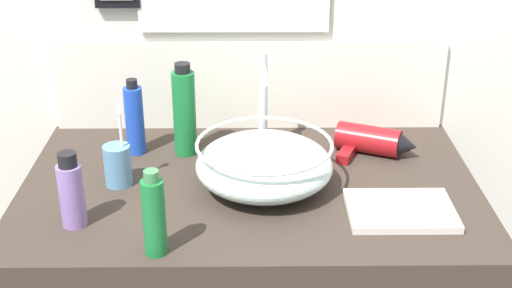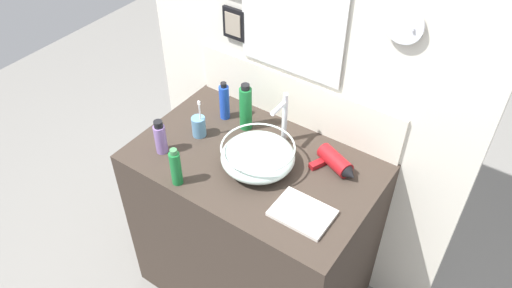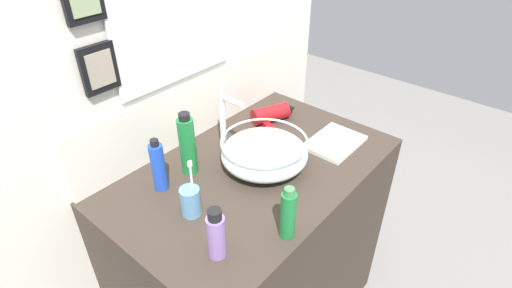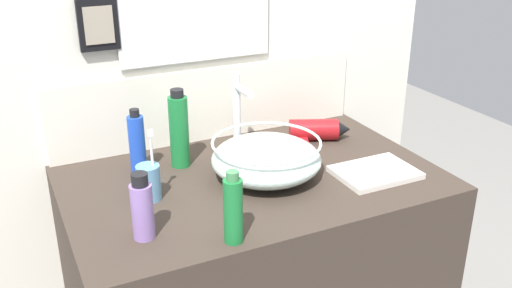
{
  "view_description": "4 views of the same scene",
  "coord_description": "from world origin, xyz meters",
  "px_view_note": "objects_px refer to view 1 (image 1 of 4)",
  "views": [
    {
      "loc": [
        -0.0,
        -1.45,
        1.68
      ],
      "look_at": [
        0.01,
        0.0,
        1.0
      ],
      "focal_mm": 50.0,
      "sensor_mm": 36.0,
      "label": 1
    },
    {
      "loc": [
        0.88,
        -1.26,
        2.36
      ],
      "look_at": [
        0.01,
        0.0,
        1.0
      ],
      "focal_mm": 35.0,
      "sensor_mm": 36.0,
      "label": 2
    },
    {
      "loc": [
        -0.86,
        -0.74,
        1.78
      ],
      "look_at": [
        0.01,
        0.0,
        1.0
      ],
      "focal_mm": 28.0,
      "sensor_mm": 36.0,
      "label": 3
    },
    {
      "loc": [
        -0.62,
        -1.31,
        1.63
      ],
      "look_at": [
        0.01,
        0.0,
        1.0
      ],
      "focal_mm": 40.0,
      "sensor_mm": 36.0,
      "label": 4
    }
  ],
  "objects_px": {
    "hair_drier": "(375,141)",
    "lotion_bottle": "(74,192)",
    "soap_dispenser": "(156,215)",
    "spray_bottle": "(186,112)",
    "shampoo_bottle": "(136,119)",
    "faucet": "(265,97)",
    "glass_bowl_sink": "(266,164)",
    "hand_towel": "(403,210)",
    "toothbrush_cup": "(120,165)"
  },
  "relations": [
    {
      "from": "shampoo_bottle",
      "to": "spray_bottle",
      "type": "relative_size",
      "value": 0.82
    },
    {
      "from": "glass_bowl_sink",
      "to": "lotion_bottle",
      "type": "distance_m",
      "value": 0.43
    },
    {
      "from": "glass_bowl_sink",
      "to": "hand_towel",
      "type": "distance_m",
      "value": 0.32
    },
    {
      "from": "faucet",
      "to": "soap_dispenser",
      "type": "bearing_deg",
      "value": -115.38
    },
    {
      "from": "faucet",
      "to": "toothbrush_cup",
      "type": "bearing_deg",
      "value": -152.2
    },
    {
      "from": "lotion_bottle",
      "to": "soap_dispenser",
      "type": "relative_size",
      "value": 0.92
    },
    {
      "from": "hair_drier",
      "to": "hand_towel",
      "type": "xyz_separation_m",
      "value": [
        0.01,
        -0.29,
        -0.03
      ]
    },
    {
      "from": "soap_dispenser",
      "to": "faucet",
      "type": "bearing_deg",
      "value": 64.62
    },
    {
      "from": "lotion_bottle",
      "to": "spray_bottle",
      "type": "xyz_separation_m",
      "value": [
        0.2,
        0.34,
        0.04
      ]
    },
    {
      "from": "faucet",
      "to": "toothbrush_cup",
      "type": "height_order",
      "value": "faucet"
    },
    {
      "from": "hair_drier",
      "to": "faucet",
      "type": "bearing_deg",
      "value": 176.53
    },
    {
      "from": "glass_bowl_sink",
      "to": "faucet",
      "type": "bearing_deg",
      "value": 90.0
    },
    {
      "from": "hair_drier",
      "to": "hand_towel",
      "type": "height_order",
      "value": "hair_drier"
    },
    {
      "from": "lotion_bottle",
      "to": "soap_dispenser",
      "type": "bearing_deg",
      "value": -30.1
    },
    {
      "from": "glass_bowl_sink",
      "to": "spray_bottle",
      "type": "bearing_deg",
      "value": 136.44
    },
    {
      "from": "lotion_bottle",
      "to": "hand_towel",
      "type": "bearing_deg",
      "value": 3.04
    },
    {
      "from": "lotion_bottle",
      "to": "hand_towel",
      "type": "relative_size",
      "value": 0.73
    },
    {
      "from": "lotion_bottle",
      "to": "shampoo_bottle",
      "type": "height_order",
      "value": "shampoo_bottle"
    },
    {
      "from": "hair_drier",
      "to": "lotion_bottle",
      "type": "bearing_deg",
      "value": -153.75
    },
    {
      "from": "glass_bowl_sink",
      "to": "hair_drier",
      "type": "xyz_separation_m",
      "value": [
        0.27,
        0.17,
        -0.03
      ]
    },
    {
      "from": "lotion_bottle",
      "to": "spray_bottle",
      "type": "relative_size",
      "value": 0.7
    },
    {
      "from": "faucet",
      "to": "hair_drier",
      "type": "height_order",
      "value": "faucet"
    },
    {
      "from": "hair_drier",
      "to": "lotion_bottle",
      "type": "distance_m",
      "value": 0.75
    },
    {
      "from": "shampoo_bottle",
      "to": "glass_bowl_sink",
      "type": "bearing_deg",
      "value": -30.66
    },
    {
      "from": "faucet",
      "to": "shampoo_bottle",
      "type": "relative_size",
      "value": 1.31
    },
    {
      "from": "shampoo_bottle",
      "to": "spray_bottle",
      "type": "xyz_separation_m",
      "value": [
        0.12,
        -0.0,
        0.02
      ]
    },
    {
      "from": "toothbrush_cup",
      "to": "soap_dispenser",
      "type": "xyz_separation_m",
      "value": [
        0.12,
        -0.28,
        0.03
      ]
    },
    {
      "from": "toothbrush_cup",
      "to": "lotion_bottle",
      "type": "relative_size",
      "value": 1.17
    },
    {
      "from": "toothbrush_cup",
      "to": "soap_dispenser",
      "type": "relative_size",
      "value": 1.08
    },
    {
      "from": "faucet",
      "to": "soap_dispenser",
      "type": "height_order",
      "value": "faucet"
    },
    {
      "from": "soap_dispenser",
      "to": "shampoo_bottle",
      "type": "xyz_separation_m",
      "value": [
        -0.1,
        0.45,
        0.01
      ]
    },
    {
      "from": "toothbrush_cup",
      "to": "faucet",
      "type": "bearing_deg",
      "value": 27.8
    },
    {
      "from": "glass_bowl_sink",
      "to": "hand_towel",
      "type": "relative_size",
      "value": 1.37
    },
    {
      "from": "shampoo_bottle",
      "to": "soap_dispenser",
      "type": "bearing_deg",
      "value": -77.28
    },
    {
      "from": "hair_drier",
      "to": "hand_towel",
      "type": "distance_m",
      "value": 0.3
    },
    {
      "from": "toothbrush_cup",
      "to": "hand_towel",
      "type": "xyz_separation_m",
      "value": [
        0.62,
        -0.14,
        -0.04
      ]
    },
    {
      "from": "faucet",
      "to": "hair_drier",
      "type": "distance_m",
      "value": 0.3
    },
    {
      "from": "spray_bottle",
      "to": "hand_towel",
      "type": "height_order",
      "value": "spray_bottle"
    },
    {
      "from": "lotion_bottle",
      "to": "soap_dispenser",
      "type": "height_order",
      "value": "soap_dispenser"
    },
    {
      "from": "hair_drier",
      "to": "soap_dispenser",
      "type": "distance_m",
      "value": 0.66
    },
    {
      "from": "glass_bowl_sink",
      "to": "spray_bottle",
      "type": "xyz_separation_m",
      "value": [
        -0.19,
        0.18,
        0.05
      ]
    },
    {
      "from": "shampoo_bottle",
      "to": "hand_towel",
      "type": "distance_m",
      "value": 0.68
    },
    {
      "from": "lotion_bottle",
      "to": "hand_towel",
      "type": "xyz_separation_m",
      "value": [
        0.68,
        0.04,
        -0.07
      ]
    },
    {
      "from": "faucet",
      "to": "hand_towel",
      "type": "height_order",
      "value": "faucet"
    },
    {
      "from": "faucet",
      "to": "soap_dispenser",
      "type": "distance_m",
      "value": 0.5
    },
    {
      "from": "glass_bowl_sink",
      "to": "shampoo_bottle",
      "type": "relative_size",
      "value": 1.6
    },
    {
      "from": "soap_dispenser",
      "to": "shampoo_bottle",
      "type": "distance_m",
      "value": 0.46
    },
    {
      "from": "soap_dispenser",
      "to": "spray_bottle",
      "type": "xyz_separation_m",
      "value": [
        0.02,
        0.44,
        0.03
      ]
    },
    {
      "from": "shampoo_bottle",
      "to": "hand_towel",
      "type": "bearing_deg",
      "value": -27.0
    },
    {
      "from": "glass_bowl_sink",
      "to": "spray_bottle",
      "type": "height_order",
      "value": "spray_bottle"
    }
  ]
}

